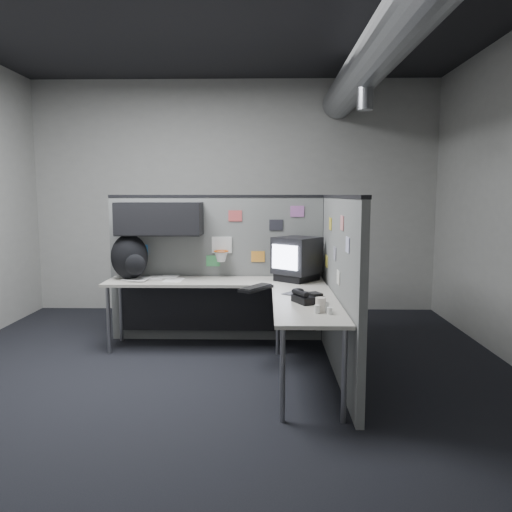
{
  "coord_description": "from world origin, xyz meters",
  "views": [
    {
      "loc": [
        0.44,
        -4.21,
        1.63
      ],
      "look_at": [
        0.35,
        0.35,
        1.07
      ],
      "focal_mm": 35.0,
      "sensor_mm": 36.0,
      "label": 1
    }
  ],
  "objects_px": {
    "desk": "(237,297)",
    "monitor": "(297,258)",
    "phone": "(307,298)",
    "backpack": "(130,258)",
    "keyboard": "(256,288)"
  },
  "relations": [
    {
      "from": "desk",
      "to": "monitor",
      "type": "distance_m",
      "value": 0.77
    },
    {
      "from": "phone",
      "to": "backpack",
      "type": "bearing_deg",
      "value": 131.68
    },
    {
      "from": "monitor",
      "to": "phone",
      "type": "bearing_deg",
      "value": -94.41
    },
    {
      "from": "keyboard",
      "to": "backpack",
      "type": "height_order",
      "value": "backpack"
    },
    {
      "from": "desk",
      "to": "phone",
      "type": "height_order",
      "value": "phone"
    },
    {
      "from": "monitor",
      "to": "keyboard",
      "type": "bearing_deg",
      "value": -133.95
    },
    {
      "from": "keyboard",
      "to": "monitor",
      "type": "bearing_deg",
      "value": 39.26
    },
    {
      "from": "desk",
      "to": "phone",
      "type": "xyz_separation_m",
      "value": [
        0.64,
        -0.79,
        0.16
      ]
    },
    {
      "from": "backpack",
      "to": "keyboard",
      "type": "bearing_deg",
      "value": -38.92
    },
    {
      "from": "monitor",
      "to": "keyboard",
      "type": "height_order",
      "value": "monitor"
    },
    {
      "from": "monitor",
      "to": "backpack",
      "type": "distance_m",
      "value": 1.78
    },
    {
      "from": "desk",
      "to": "backpack",
      "type": "distance_m",
      "value": 1.25
    },
    {
      "from": "keyboard",
      "to": "backpack",
      "type": "relative_size",
      "value": 0.87
    },
    {
      "from": "desk",
      "to": "monitor",
      "type": "xyz_separation_m",
      "value": [
        0.62,
        0.3,
        0.35
      ]
    },
    {
      "from": "desk",
      "to": "phone",
      "type": "distance_m",
      "value": 1.03
    }
  ]
}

